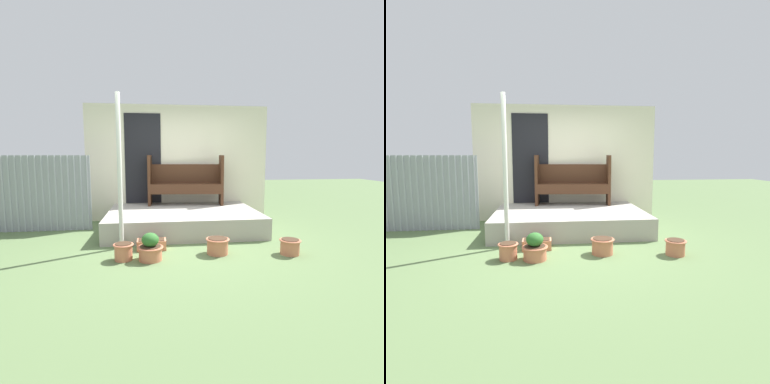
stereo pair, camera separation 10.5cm
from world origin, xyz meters
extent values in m
plane|color=#5B7547|center=(0.00, 0.00, 0.00)|extent=(24.00, 24.00, 0.00)
cube|color=#A8A399|center=(0.05, 0.99, 0.19)|extent=(2.92, 1.98, 0.39)
cube|color=beige|center=(0.05, 2.01, 1.30)|extent=(4.12, 0.06, 2.60)
cube|color=black|center=(-0.75, 1.97, 1.40)|extent=(0.80, 0.02, 2.00)
cube|color=gray|center=(-3.02, 1.22, 0.74)|extent=(2.52, 0.02, 1.48)
cylinder|color=#979CA5|center=(-3.38, 1.20, 0.74)|extent=(0.04, 0.04, 1.48)
cylinder|color=#979CA5|center=(-3.26, 1.20, 0.74)|extent=(0.04, 0.04, 1.48)
cylinder|color=#979CA5|center=(-3.14, 1.20, 0.74)|extent=(0.04, 0.04, 1.48)
cylinder|color=#979CA5|center=(-3.02, 1.20, 0.74)|extent=(0.04, 0.04, 1.48)
cylinder|color=#979CA5|center=(-2.90, 1.20, 0.74)|extent=(0.04, 0.04, 1.48)
cylinder|color=#979CA5|center=(-2.78, 1.20, 0.74)|extent=(0.04, 0.04, 1.48)
cylinder|color=#979CA5|center=(-2.66, 1.20, 0.74)|extent=(0.04, 0.04, 1.48)
cylinder|color=#979CA5|center=(-2.54, 1.20, 0.74)|extent=(0.04, 0.04, 1.48)
cylinder|color=#979CA5|center=(-2.42, 1.20, 0.74)|extent=(0.04, 0.04, 1.48)
cylinder|color=#979CA5|center=(-2.30, 1.20, 0.74)|extent=(0.04, 0.04, 1.48)
cylinder|color=#979CA5|center=(-2.18, 1.20, 0.74)|extent=(0.04, 0.04, 1.48)
cylinder|color=#979CA5|center=(-2.06, 1.20, 0.74)|extent=(0.04, 0.04, 1.48)
cylinder|color=#979CA5|center=(-1.94, 1.20, 0.74)|extent=(0.04, 0.04, 1.48)
cylinder|color=#979CA5|center=(-1.82, 1.20, 0.74)|extent=(0.04, 0.04, 1.48)
cylinder|color=silver|center=(-1.05, -0.08, 1.22)|extent=(0.07, 0.07, 2.44)
cube|color=#422616|center=(-0.61, 1.73, 0.94)|extent=(0.09, 0.40, 1.09)
cube|color=#422616|center=(0.96, 1.60, 0.94)|extent=(0.09, 0.40, 1.09)
cube|color=#422616|center=(0.18, 1.67, 0.84)|extent=(1.54, 0.52, 0.04)
cube|color=#422616|center=(0.16, 1.48, 0.74)|extent=(1.51, 0.15, 0.17)
cube|color=#422616|center=(0.19, 1.84, 1.07)|extent=(1.51, 0.16, 0.42)
cylinder|color=#C67251|center=(-0.96, -0.65, 0.12)|extent=(0.25, 0.25, 0.24)
torus|color=#C67251|center=(-0.96, -0.65, 0.22)|extent=(0.29, 0.29, 0.02)
cylinder|color=#422D1E|center=(-0.96, -0.65, 0.24)|extent=(0.23, 0.23, 0.01)
cylinder|color=#C67251|center=(-0.58, -0.70, 0.10)|extent=(0.33, 0.33, 0.20)
torus|color=#C67251|center=(-0.58, -0.70, 0.19)|extent=(0.37, 0.37, 0.02)
cylinder|color=#422D1E|center=(-0.58, -0.70, 0.20)|extent=(0.30, 0.30, 0.01)
ellipsoid|color=#2D6628|center=(-0.58, -0.70, 0.30)|extent=(0.25, 0.25, 0.20)
cylinder|color=#C67251|center=(0.43, -0.55, 0.12)|extent=(0.32, 0.32, 0.24)
torus|color=#C67251|center=(0.43, -0.55, 0.23)|extent=(0.36, 0.36, 0.02)
cylinder|color=#422D1E|center=(0.43, -0.55, 0.24)|extent=(0.29, 0.29, 0.01)
cylinder|color=#C67251|center=(1.51, -0.71, 0.11)|extent=(0.28, 0.28, 0.23)
torus|color=#C67251|center=(1.51, -0.71, 0.22)|extent=(0.32, 0.32, 0.02)
cylinder|color=#422D1E|center=(1.51, -0.71, 0.23)|extent=(0.26, 0.26, 0.01)
cube|color=tan|center=(-0.57, -0.21, 0.08)|extent=(0.46, 0.23, 0.16)
cube|color=#422D1E|center=(-0.57, -0.21, 0.16)|extent=(0.40, 0.20, 0.01)
camera|label=1|loc=(-0.51, -4.87, 1.51)|focal=28.00mm
camera|label=2|loc=(-0.40, -4.88, 1.51)|focal=28.00mm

